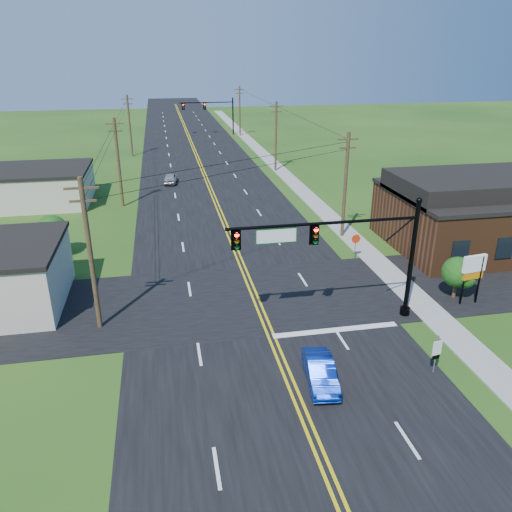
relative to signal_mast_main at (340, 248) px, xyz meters
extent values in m
plane|color=#1B4112|center=(-4.34, -8.00, -4.75)|extent=(260.00, 260.00, 0.00)
cube|color=black|center=(-4.34, 42.00, -4.73)|extent=(16.00, 220.00, 0.04)
cube|color=black|center=(-4.34, 4.00, -4.73)|extent=(70.00, 10.00, 0.04)
cube|color=gray|center=(6.16, 32.00, -4.71)|extent=(2.00, 160.00, 0.08)
cylinder|color=black|center=(4.46, 0.00, -1.15)|extent=(0.28, 0.28, 7.20)
cylinder|color=black|center=(4.46, 0.00, -4.50)|extent=(0.60, 0.60, 0.50)
sphere|color=black|center=(4.46, 0.00, 2.55)|extent=(0.36, 0.36, 0.36)
cylinder|color=black|center=(-1.04, 0.00, 1.55)|extent=(11.00, 0.18, 0.18)
cube|color=#045613|center=(-3.74, 0.00, 1.00)|extent=(2.30, 0.06, 0.85)
cylinder|color=black|center=(4.46, 72.00, -1.15)|extent=(0.28, 0.28, 7.20)
cylinder|color=black|center=(4.46, 72.00, -4.50)|extent=(0.60, 0.60, 0.50)
sphere|color=black|center=(4.46, 72.00, 2.55)|extent=(0.36, 0.36, 0.36)
cylinder|color=black|center=(-0.54, 72.00, 1.25)|extent=(10.00, 0.18, 0.18)
cube|color=#045613|center=(-3.74, 72.00, 0.70)|extent=(2.30, 0.06, 0.85)
cube|color=#532E17|center=(15.66, 10.00, -2.55)|extent=(14.00, 11.00, 4.40)
cube|color=black|center=(15.66, 10.00, -0.20)|extent=(14.20, 11.20, 0.30)
cube|color=beige|center=(-23.34, 30.00, -3.05)|extent=(12.00, 9.00, 3.40)
cube|color=black|center=(-23.34, 30.00, -1.20)|extent=(12.20, 9.20, 0.30)
cylinder|color=#352718|center=(-13.84, 2.00, -0.25)|extent=(0.28, 0.28, 9.00)
cube|color=#352718|center=(-13.84, 2.00, 3.65)|extent=(1.80, 0.12, 0.12)
cube|color=#352718|center=(-13.84, 2.00, 2.95)|extent=(1.40, 0.12, 0.12)
cylinder|color=#352718|center=(-13.84, 27.00, -0.25)|extent=(0.28, 0.28, 9.00)
cube|color=#352718|center=(-13.84, 27.00, 3.65)|extent=(1.80, 0.12, 0.12)
cube|color=#352718|center=(-13.84, 27.00, 2.95)|extent=(1.40, 0.12, 0.12)
cylinder|color=#352718|center=(-13.84, 54.00, -0.25)|extent=(0.28, 0.28, 9.00)
cube|color=#352718|center=(-13.84, 54.00, 3.65)|extent=(1.80, 0.12, 0.12)
cube|color=#352718|center=(-13.84, 54.00, 2.95)|extent=(1.40, 0.12, 0.12)
cylinder|color=#352718|center=(5.46, 14.00, -0.25)|extent=(0.28, 0.28, 9.00)
cube|color=#352718|center=(5.46, 14.00, 3.65)|extent=(1.80, 0.12, 0.12)
cube|color=#352718|center=(5.46, 14.00, 2.95)|extent=(1.40, 0.12, 0.12)
cylinder|color=#352718|center=(5.46, 40.00, -0.25)|extent=(0.28, 0.28, 9.00)
cube|color=#352718|center=(5.46, 40.00, 3.65)|extent=(1.80, 0.12, 0.12)
cube|color=#352718|center=(5.46, 40.00, 2.95)|extent=(1.40, 0.12, 0.12)
cylinder|color=#352718|center=(5.46, 70.00, -0.25)|extent=(0.28, 0.28, 9.00)
cube|color=#352718|center=(5.46, 70.00, 3.65)|extent=(1.80, 0.12, 0.12)
cube|color=#352718|center=(5.46, 70.00, 2.95)|extent=(1.40, 0.12, 0.12)
cylinder|color=#352718|center=(11.66, 18.00, -3.83)|extent=(0.24, 0.24, 1.85)
sphere|color=#1B420F|center=(11.66, 18.00, -2.15)|extent=(3.00, 3.00, 3.00)
cylinder|color=#352718|center=(8.66, 1.50, -4.09)|extent=(0.24, 0.24, 1.32)
sphere|color=#1B420F|center=(8.66, 1.50, -2.89)|extent=(2.00, 2.00, 2.00)
cylinder|color=#352718|center=(-18.34, 14.00, -3.98)|extent=(0.24, 0.24, 1.54)
sphere|color=#1B420F|center=(-18.34, 14.00, -2.58)|extent=(2.40, 2.40, 2.40)
imported|color=#072497|center=(-2.75, -5.57, -4.14)|extent=(1.72, 3.84, 1.22)
imported|color=#ACACB1|center=(-8.62, 35.69, -4.12)|extent=(1.92, 3.85, 1.26)
cylinder|color=slate|center=(3.16, -5.81, -3.66)|extent=(0.08, 0.08, 2.17)
cube|color=white|center=(3.16, -5.84, -3.02)|extent=(0.54, 0.13, 0.30)
cube|color=white|center=(3.16, -5.84, -3.42)|extent=(0.54, 0.13, 0.54)
cube|color=black|center=(3.16, -5.84, -3.81)|extent=(0.44, 0.11, 0.22)
cylinder|color=slate|center=(4.68, 9.00, -3.80)|extent=(0.06, 0.06, 1.90)
cylinder|color=red|center=(4.68, 8.97, -3.07)|extent=(0.72, 0.05, 0.72)
cylinder|color=black|center=(8.59, 0.60, -3.12)|extent=(0.14, 0.14, 3.25)
cylinder|color=black|center=(9.67, 0.60, -3.12)|extent=(0.14, 0.14, 3.25)
cube|color=white|center=(9.13, 0.60, -1.95)|extent=(1.64, 0.45, 1.08)
cube|color=#CC720C|center=(9.13, 0.60, -2.76)|extent=(1.46, 0.40, 0.45)
camera|label=1|loc=(-9.62, -24.81, 10.38)|focal=35.00mm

